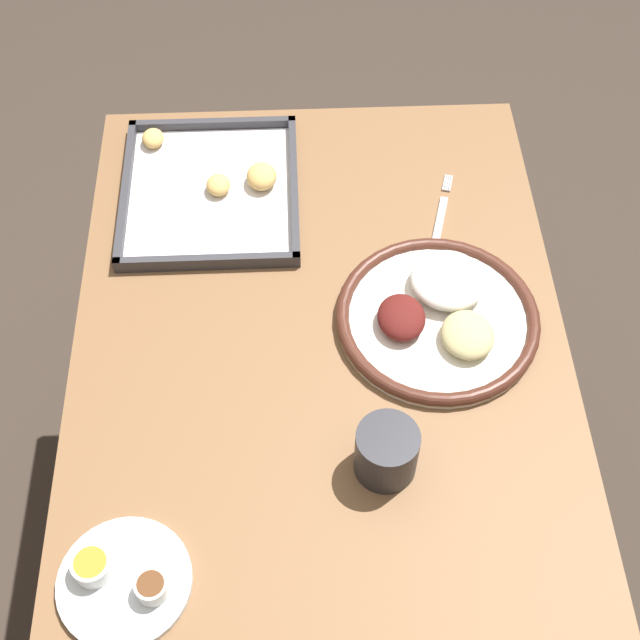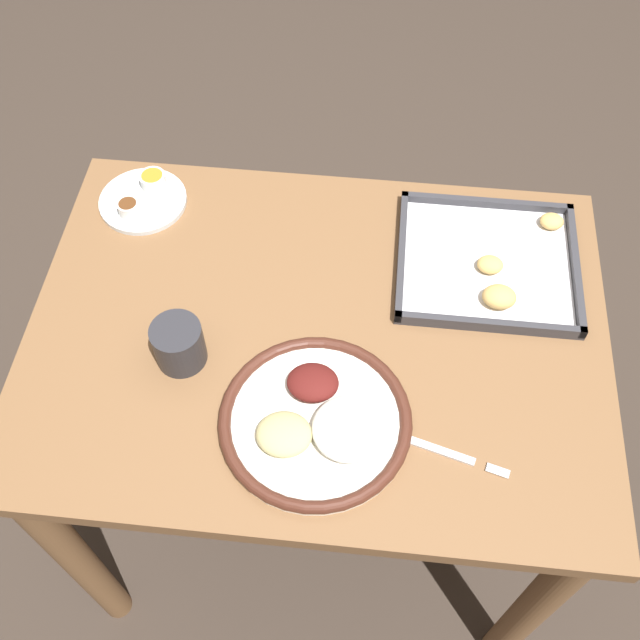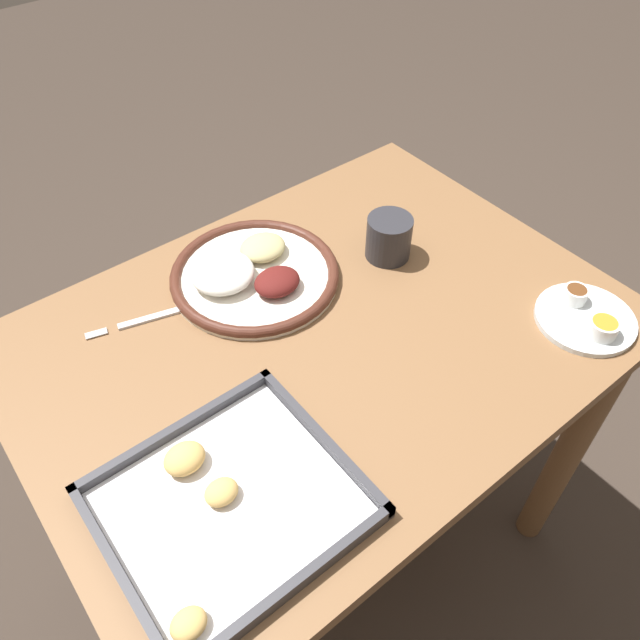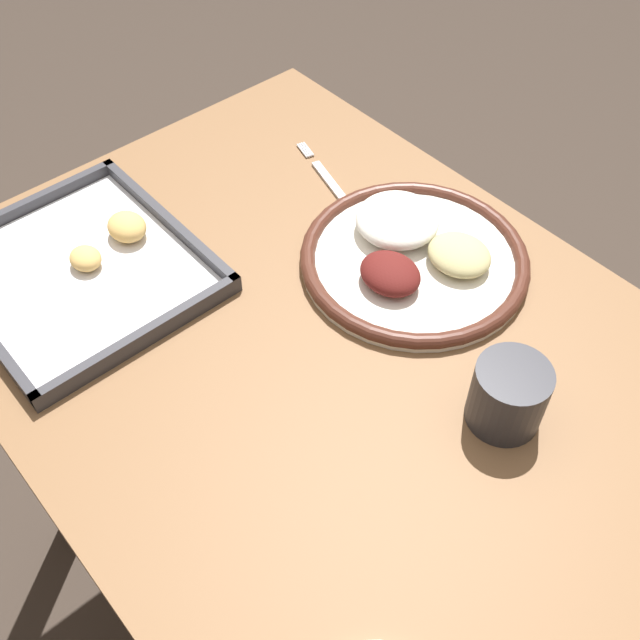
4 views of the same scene
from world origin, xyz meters
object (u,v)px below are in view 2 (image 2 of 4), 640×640
Objects in this scene: saucer_plate at (143,198)px; baking_tray at (490,264)px; dinner_plate at (318,420)px; drinking_cup at (179,344)px; fork at (439,450)px.

baking_tray reaches higher than saucer_plate.
drinking_cup is at bearing 157.29° from dinner_plate.
drinking_cup reaches higher than baking_tray.
drinking_cup is (0.14, -0.33, 0.03)m from saucer_plate.
fork is 1.17× the size of saucer_plate.
saucer_plate is at bearing 172.00° from baking_tray.
baking_tray is (0.08, 0.36, 0.01)m from fork.
drinking_cup is at bearing -154.58° from baking_tray.
baking_tray is at bearing 92.13° from fork.
dinner_plate is at bearing -48.69° from saucer_plate.
saucer_plate is 2.00× the size of drinking_cup.
saucer_plate is at bearing 131.31° from dinner_plate.
drinking_cup is (-0.50, -0.24, 0.03)m from baking_tray.
dinner_plate is at bearing -128.76° from baking_tray.
dinner_plate is at bearing -22.71° from drinking_cup.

